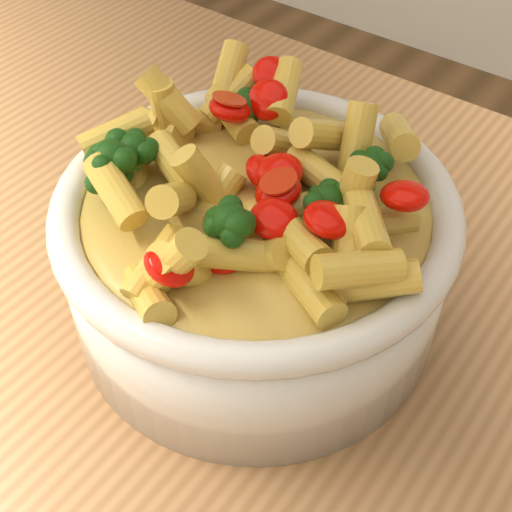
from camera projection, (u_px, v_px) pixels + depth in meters
The scene contains 3 objects.
table at pixel (209, 405), 0.60m from camera, with size 1.20×0.80×0.90m.
serving_bowl at pixel (256, 255), 0.50m from camera, with size 0.27×0.27×0.12m.
pasta_salad at pixel (256, 174), 0.45m from camera, with size 0.22×0.22×0.05m.
Camera 1 is at (0.23, -0.24, 1.32)m, focal length 50.00 mm.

